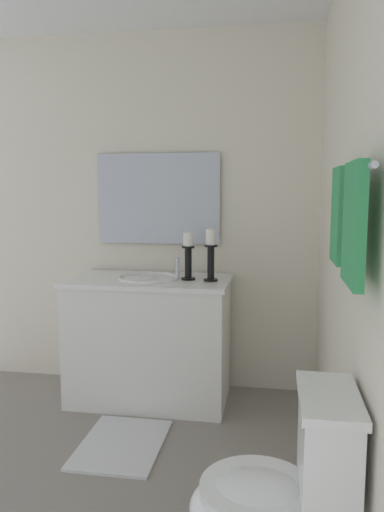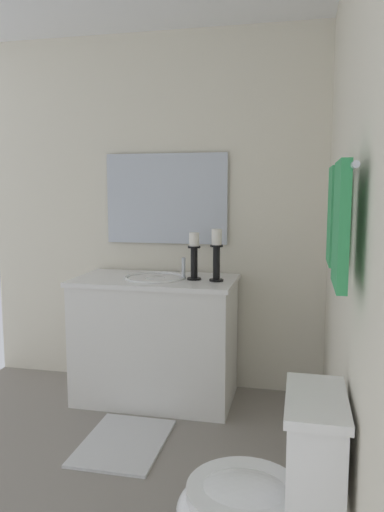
# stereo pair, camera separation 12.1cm
# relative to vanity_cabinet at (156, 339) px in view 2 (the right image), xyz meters

# --- Properties ---
(floor) EXTENTS (2.73, 2.45, 0.02)m
(floor) POSITION_rel_vanity_cabinet_xyz_m (1.04, -0.11, -0.42)
(floor) COLOR gray
(floor) RESTS_ON ground
(wall_back) EXTENTS (2.73, 0.04, 2.45)m
(wall_back) POSITION_rel_vanity_cabinet_xyz_m (1.04, 1.11, 0.81)
(wall_back) COLOR silver
(wall_back) RESTS_ON ground
(wall_left) EXTENTS (0.04, 2.45, 2.45)m
(wall_left) POSITION_rel_vanity_cabinet_xyz_m (-0.32, -0.11, 0.81)
(wall_left) COLOR silver
(wall_left) RESTS_ON ground
(vanity_cabinet) EXTENTS (0.58, 1.05, 0.82)m
(vanity_cabinet) POSITION_rel_vanity_cabinet_xyz_m (0.00, 0.00, 0.00)
(vanity_cabinet) COLOR white
(vanity_cabinet) RESTS_ON ground
(sink_basin) EXTENTS (0.40, 0.40, 0.24)m
(sink_basin) POSITION_rel_vanity_cabinet_xyz_m (0.00, 0.00, 0.37)
(sink_basin) COLOR white
(sink_basin) RESTS_ON vanity_cabinet
(mirror) EXTENTS (0.02, 0.86, 0.62)m
(mirror) POSITION_rel_vanity_cabinet_xyz_m (-0.28, 0.00, 0.92)
(mirror) COLOR silver
(candle_holder_tall) EXTENTS (0.09, 0.09, 0.33)m
(candle_holder_tall) POSITION_rel_vanity_cabinet_xyz_m (0.02, 0.41, 0.58)
(candle_holder_tall) COLOR black
(candle_holder_tall) RESTS_ON vanity_cabinet
(candle_holder_short) EXTENTS (0.09, 0.09, 0.30)m
(candle_holder_short) POSITION_rel_vanity_cabinet_xyz_m (-0.00, 0.26, 0.57)
(candle_holder_short) COLOR black
(candle_holder_short) RESTS_ON vanity_cabinet
(toilet) EXTENTS (0.39, 0.54, 0.75)m
(toilet) POSITION_rel_vanity_cabinet_xyz_m (1.53, 0.83, -0.04)
(toilet) COLOR white
(toilet) RESTS_ON ground
(towel_bar) EXTENTS (0.75, 0.02, 0.02)m
(towel_bar) POSITION_rel_vanity_cabinet_xyz_m (1.34, 1.05, 1.04)
(towel_bar) COLOR silver
(towel_near_vanity) EXTENTS (0.24, 0.03, 0.36)m
(towel_near_vanity) POSITION_rel_vanity_cabinet_xyz_m (1.15, 1.04, 0.88)
(towel_near_vanity) COLOR #389E59
(towel_near_vanity) RESTS_ON towel_bar
(towel_center) EXTENTS (0.28, 0.03, 0.37)m
(towel_center) POSITION_rel_vanity_cabinet_xyz_m (1.53, 1.04, 0.87)
(towel_center) COLOR #389E59
(towel_center) RESTS_ON towel_bar
(bath_mat) EXTENTS (0.60, 0.44, 0.02)m
(bath_mat) POSITION_rel_vanity_cabinet_xyz_m (0.62, 0.00, -0.40)
(bath_mat) COLOR silver
(bath_mat) RESTS_ON ground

